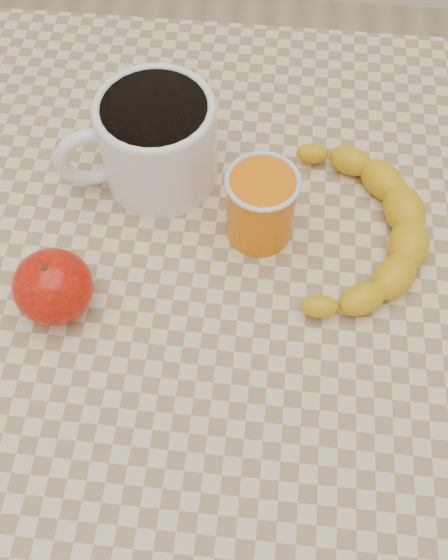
# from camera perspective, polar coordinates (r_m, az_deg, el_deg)

# --- Properties ---
(ground) EXTENTS (3.00, 3.00, 0.00)m
(ground) POSITION_cam_1_polar(r_m,az_deg,el_deg) (1.33, 0.00, -16.69)
(ground) COLOR tan
(ground) RESTS_ON ground
(table) EXTENTS (0.80, 0.80, 0.75)m
(table) POSITION_cam_1_polar(r_m,az_deg,el_deg) (0.70, 0.00, -4.31)
(table) COLOR beige
(table) RESTS_ON ground
(coffee_mug) EXTENTS (0.18, 0.16, 0.10)m
(coffee_mug) POSITION_cam_1_polar(r_m,az_deg,el_deg) (0.66, -6.38, 12.67)
(coffee_mug) COLOR white
(coffee_mug) RESTS_ON table
(orange_juice_glass) EXTENTS (0.07, 0.07, 0.09)m
(orange_juice_glass) POSITION_cam_1_polar(r_m,az_deg,el_deg) (0.62, 3.39, 6.81)
(orange_juice_glass) COLOR orange
(orange_juice_glass) RESTS_ON table
(apple) EXTENTS (0.09, 0.09, 0.07)m
(apple) POSITION_cam_1_polar(r_m,az_deg,el_deg) (0.60, -15.35, -0.59)
(apple) COLOR #8D0904
(apple) RESTS_ON table
(banana) EXTENTS (0.23, 0.29, 0.04)m
(banana) POSITION_cam_1_polar(r_m,az_deg,el_deg) (0.65, 11.86, 4.69)
(banana) COLOR gold
(banana) RESTS_ON table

